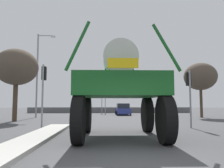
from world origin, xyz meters
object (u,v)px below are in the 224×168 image
Objects in this scene: oversize_sprayer at (119,88)px; traffic_signal_far_right at (102,97)px; traffic_signal_far_left at (105,95)px; sedan_ahead at (123,110)px; traffic_signal_near_left at (44,82)px; bare_tree_right at (200,77)px; traffic_signal_near_right at (189,86)px; bare_tree_left at (16,67)px; streetlight_far_left at (38,71)px.

oversize_sprayer reaches higher than traffic_signal_far_right.
oversize_sprayer reaches higher than traffic_signal_far_left.
traffic_signal_near_left is (-6.16, -15.77, 2.12)m from sedan_ahead.
bare_tree_right reaches higher than traffic_signal_near_left.
traffic_signal_near_right is at bearing -170.24° from sedan_ahead.
sedan_ahead is 5.29m from traffic_signal_far_right.
traffic_signal_far_left is at bearing 61.64° from bare_tree_left.
traffic_signal_far_left is 1.15× the size of traffic_signal_far_right.
traffic_signal_near_right is at bearing -50.77° from oversize_sprayer.
traffic_signal_far_right is at bearing 80.48° from traffic_signal_near_left.
sedan_ahead is 5.17m from traffic_signal_far_left.
sedan_ahead is 0.45× the size of streetlight_far_left.
bare_tree_right is (18.04, 4.39, -0.20)m from bare_tree_left.
bare_tree_left is at bearing 156.75° from traffic_signal_near_right.
traffic_signal_near_left is at bearing -144.89° from bare_tree_right.
streetlight_far_left is at bearing -126.41° from traffic_signal_far_right.
bare_tree_right reaches higher than sedan_ahead.
traffic_signal_far_right is 14.83m from bare_tree_right.
bare_tree_right is at bearing -35.24° from oversize_sprayer.
traffic_signal_near_right is 0.39× the size of streetlight_far_left.
sedan_ahead is 16.14m from traffic_signal_near_right.
traffic_signal_near_right is at bearing -75.37° from traffic_signal_far_left.
sedan_ahead is at bearing 68.68° from traffic_signal_near_left.
oversize_sprayer is 12.71m from bare_tree_left.
traffic_signal_far_right reaches higher than sedan_ahead.
traffic_signal_near_left is at bearing -99.52° from traffic_signal_far_right.
sedan_ahead is 1.16× the size of traffic_signal_near_right.
streetlight_far_left is (-7.92, 14.38, 2.88)m from oversize_sprayer.
bare_tree_left is (-7.74, -14.34, 1.81)m from traffic_signal_far_left.
oversize_sprayer is at bearing -125.40° from bare_tree_right.
oversize_sprayer is 0.59× the size of streetlight_far_left.
traffic_signal_near_right is 20.70m from traffic_signal_far_right.
oversize_sprayer is 23.69m from traffic_signal_far_right.
streetlight_far_left is at bearing -128.43° from traffic_signal_far_left.
traffic_signal_far_left is at bearing 136.01° from bare_tree_right.
streetlight_far_left is (-6.84, -9.28, 2.62)m from traffic_signal_far_right.
streetlight_far_left is at bearing 29.00° from oversize_sprayer.
traffic_signal_near_left is 0.42× the size of streetlight_far_left.
traffic_signal_near_left is 1.01× the size of traffic_signal_far_left.
traffic_signal_far_right is at bearing 53.59° from streetlight_far_left.
traffic_signal_near_left is 20.19m from traffic_signal_far_right.
traffic_signal_near_right is at bearing 0.03° from traffic_signal_near_left.
sedan_ahead is at bearing 28.02° from streetlight_far_left.
sedan_ahead is 1.23× the size of traffic_signal_far_right.
traffic_signal_near_right is 16.63m from streetlight_far_left.
traffic_signal_far_right is 0.54× the size of bare_tree_left.
traffic_signal_far_left reaches higher than traffic_signal_near_right.
streetlight_far_left reaches higher than traffic_signal_near_right.
bare_tree_right is (9.74, 13.71, 2.24)m from oversize_sprayer.
traffic_signal_near_right is (9.05, 0.01, -0.24)m from traffic_signal_near_left.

